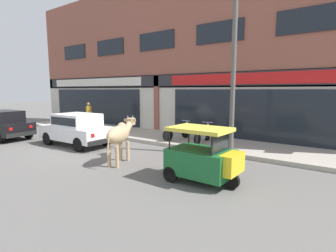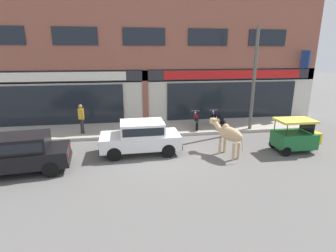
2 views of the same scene
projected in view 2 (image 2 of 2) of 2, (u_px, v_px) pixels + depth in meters
ground_plane at (155, 153)px, 11.94m from camera, size 90.00×90.00×0.00m
sidewalk at (148, 129)px, 15.43m from camera, size 19.00×2.99×0.16m
shop_building at (144, 56)px, 15.99m from camera, size 23.00×1.40×8.86m
cow at (228, 134)px, 11.37m from camera, size 1.07×2.04×1.61m
car_0 at (141, 136)px, 11.70m from camera, size 3.64×1.68×1.46m
car_1 at (20, 152)px, 9.77m from camera, size 3.73×1.97×1.46m
auto_rickshaw at (295, 137)px, 11.95m from camera, size 2.00×1.19×1.52m
motorcycle_0 at (196, 121)px, 15.31m from camera, size 0.62×1.80×0.88m
motorcycle_1 at (218, 120)px, 15.54m from camera, size 0.52×1.81×0.88m
pedestrian at (81, 116)px, 13.98m from camera, size 0.32×0.43×1.60m
utility_pole at (254, 80)px, 14.40m from camera, size 0.18×0.18×5.61m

